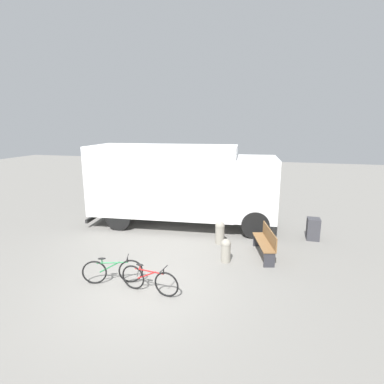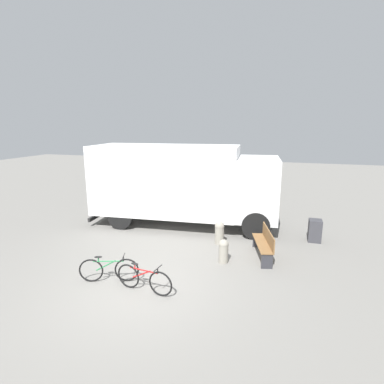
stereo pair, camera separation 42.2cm
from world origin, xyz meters
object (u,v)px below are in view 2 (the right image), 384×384
at_px(bicycle_middle, 144,279).
at_px(bollard_far_bench, 219,232).
at_px(park_bench, 265,242).
at_px(bollard_near_bench, 224,250).
at_px(utility_box, 315,231).
at_px(bicycle_near, 109,269).
at_px(delivery_truck, 182,182).

bearing_deg(bicycle_middle, bollard_far_bench, 79.11).
relative_size(park_bench, bicycle_middle, 1.09).
relative_size(bicycle_middle, bollard_near_bench, 2.16).
bearing_deg(bollard_near_bench, utility_box, 42.87).
height_order(bicycle_near, bollard_far_bench, bollard_far_bench).
bearing_deg(utility_box, delivery_truck, 175.36).
xyz_separation_m(bicycle_near, bollard_far_bench, (2.40, 3.57, 0.10)).
xyz_separation_m(delivery_truck, bicycle_near, (-0.37, -5.27, -1.55)).
distance_m(park_bench, utility_box, 2.61).
height_order(park_bench, bollard_far_bench, park_bench).
xyz_separation_m(bollard_far_bench, utility_box, (3.38, 1.26, -0.04)).
height_order(delivery_truck, bicycle_middle, delivery_truck).
height_order(bicycle_near, bollard_near_bench, bollard_near_bench).
relative_size(park_bench, bollard_far_bench, 2.12).
height_order(bicycle_middle, bollard_near_bench, bollard_near_bench).
bearing_deg(bicycle_middle, bicycle_near, 177.61).
bearing_deg(bicycle_middle, utility_box, 54.72).
distance_m(delivery_truck, bollard_near_bench, 4.28).
distance_m(bicycle_near, bollard_near_bench, 3.53).
height_order(bicycle_near, bicycle_middle, same).
bearing_deg(bollard_far_bench, utility_box, 20.48).
relative_size(bicycle_near, utility_box, 1.90).
bearing_deg(delivery_truck, utility_box, -9.29).
xyz_separation_m(bicycle_near, bollard_near_bench, (2.83, 2.10, 0.05)).
distance_m(delivery_truck, bollard_far_bench, 3.02).
relative_size(bicycle_near, bollard_near_bench, 2.08).
distance_m(delivery_truck, bicycle_middle, 5.74).
bearing_deg(bicycle_near, park_bench, 16.67).
distance_m(delivery_truck, bicycle_near, 5.50).
height_order(park_bench, bicycle_middle, park_bench).
bearing_deg(park_bench, bicycle_middle, 122.48).
xyz_separation_m(bollard_near_bench, utility_box, (2.94, 2.73, 0.00)).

